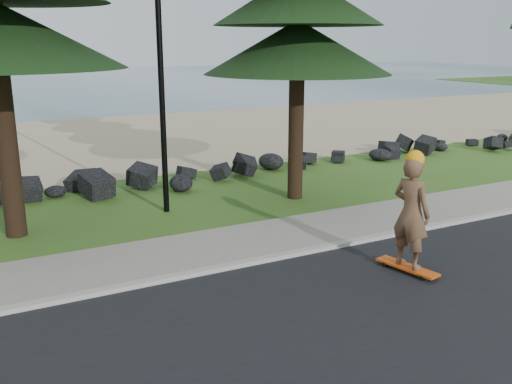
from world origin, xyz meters
The scene contains 9 objects.
ground centered at (0.00, 0.00, 0.00)m, with size 160.00×160.00×0.00m, color #3F5D1D.
road centered at (0.00, -4.50, 0.01)m, with size 160.00×7.00×0.02m, color black.
kerb centered at (0.00, -0.90, 0.05)m, with size 160.00×0.20×0.10m, color #ACA59B.
sidewalk centered at (0.00, 0.20, 0.04)m, with size 160.00×2.00×0.08m, color gray.
beach_sand centered at (0.00, 14.50, 0.01)m, with size 160.00×15.00×0.01m, color tan.
ocean centered at (0.00, 51.00, 0.00)m, with size 160.00×58.00×0.01m, color #3B6370.
seawall_boulders centered at (0.00, 5.60, 0.00)m, with size 60.00×2.40×1.10m, color black, non-canonical shape.
lamp_post centered at (0.00, 3.20, 4.13)m, with size 0.25×0.14×8.14m.
skateboarder centered at (2.61, -2.58, 1.14)m, with size 0.63×1.26×2.27m.
Camera 1 is at (-4.37, -9.89, 4.13)m, focal length 40.00 mm.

